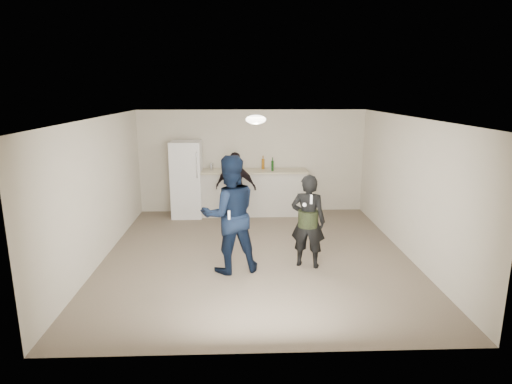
{
  "coord_description": "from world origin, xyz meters",
  "views": [
    {
      "loc": [
        -0.28,
        -7.36,
        2.96
      ],
      "look_at": [
        0.0,
        0.2,
        1.15
      ],
      "focal_mm": 30.0,
      "sensor_mm": 36.0,
      "label": 1
    }
  ],
  "objects_px": {
    "woman": "(308,221)",
    "spectator": "(236,188)",
    "counter": "(251,193)",
    "fridge": "(187,179)",
    "man": "(230,215)",
    "shaker": "(212,167)"
  },
  "relations": [
    {
      "from": "fridge",
      "to": "shaker",
      "type": "distance_m",
      "value": 0.66
    },
    {
      "from": "fridge",
      "to": "counter",
      "type": "bearing_deg",
      "value": 2.62
    },
    {
      "from": "man",
      "to": "woman",
      "type": "bearing_deg",
      "value": 172.09
    },
    {
      "from": "man",
      "to": "spectator",
      "type": "relative_size",
      "value": 1.22
    },
    {
      "from": "counter",
      "to": "man",
      "type": "relative_size",
      "value": 1.33
    },
    {
      "from": "counter",
      "to": "fridge",
      "type": "xyz_separation_m",
      "value": [
        -1.53,
        -0.07,
        0.38
      ]
    },
    {
      "from": "shaker",
      "to": "man",
      "type": "relative_size",
      "value": 0.09
    },
    {
      "from": "shaker",
      "to": "man",
      "type": "xyz_separation_m",
      "value": [
        0.51,
        -3.38,
        -0.2
      ]
    },
    {
      "from": "counter",
      "to": "spectator",
      "type": "relative_size",
      "value": 1.62
    },
    {
      "from": "counter",
      "to": "fridge",
      "type": "distance_m",
      "value": 1.57
    },
    {
      "from": "counter",
      "to": "man",
      "type": "height_order",
      "value": "man"
    },
    {
      "from": "shaker",
      "to": "spectator",
      "type": "height_order",
      "value": "spectator"
    },
    {
      "from": "shaker",
      "to": "woman",
      "type": "xyz_separation_m",
      "value": [
        1.82,
        -3.24,
        -0.37
      ]
    },
    {
      "from": "man",
      "to": "counter",
      "type": "bearing_deg",
      "value": -111.78
    },
    {
      "from": "fridge",
      "to": "shaker",
      "type": "relative_size",
      "value": 10.59
    },
    {
      "from": "counter",
      "to": "man",
      "type": "bearing_deg",
      "value": -97.54
    },
    {
      "from": "woman",
      "to": "spectator",
      "type": "bearing_deg",
      "value": -45.47
    },
    {
      "from": "fridge",
      "to": "spectator",
      "type": "bearing_deg",
      "value": -23.5
    },
    {
      "from": "spectator",
      "to": "counter",
      "type": "bearing_deg",
      "value": -106.36
    },
    {
      "from": "shaker",
      "to": "man",
      "type": "distance_m",
      "value": 3.43
    },
    {
      "from": "shaker",
      "to": "woman",
      "type": "bearing_deg",
      "value": -60.63
    },
    {
      "from": "shaker",
      "to": "man",
      "type": "bearing_deg",
      "value": -81.5
    }
  ]
}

